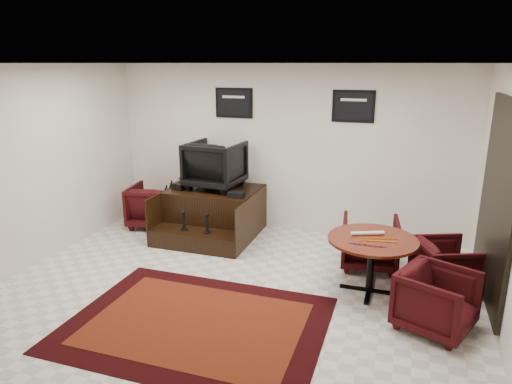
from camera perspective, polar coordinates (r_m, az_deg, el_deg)
ground at (r=5.92m, az=-3.03°, el=-12.43°), size 6.00×6.00×0.00m
room_shell at (r=5.29m, az=1.30°, el=4.75°), size 6.02×5.02×2.81m
area_rug at (r=5.33m, az=-7.44°, el=-15.97°), size 2.82×2.11×0.01m
shine_podium at (r=7.72m, az=-5.40°, el=-2.71°), size 1.49×1.54×0.77m
shine_chair at (r=7.63m, az=-5.11°, el=3.71°), size 0.91×0.86×0.88m
shoes_pair at (r=7.74m, az=-9.25°, el=0.80°), size 0.30×0.34×0.10m
polish_kit at (r=7.15m, az=-2.48°, el=-0.33°), size 0.27×0.20×0.09m
umbrella_black at (r=7.98m, az=-11.77°, el=-1.82°), size 0.32×0.12×0.85m
umbrella_hooked at (r=8.12m, az=-11.17°, el=-1.35°), size 0.33×0.12×0.89m
armchair_side at (r=8.25m, az=-12.62°, el=-1.40°), size 0.91×0.87×0.82m
meeting_table at (r=5.86m, az=14.32°, el=-6.44°), size 1.10×1.10×0.72m
table_chair_back at (r=6.66m, az=14.05°, el=-5.85°), size 0.84×0.80×0.79m
table_chair_window at (r=6.32m, az=22.71°, el=-8.22°), size 0.87×0.89×0.72m
table_chair_corner at (r=5.39m, az=21.70°, el=-12.18°), size 0.91×0.94×0.75m
paper_roll at (r=5.91m, az=13.76°, el=-5.02°), size 0.41×0.21×0.05m
table_clutter at (r=5.73m, az=14.79°, el=-5.96°), size 0.57×0.37×0.01m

